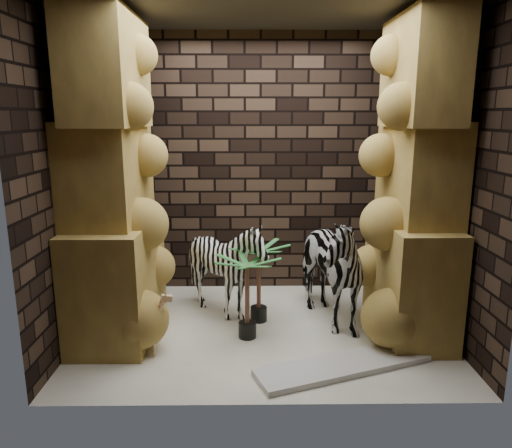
{
  "coord_description": "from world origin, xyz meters",
  "views": [
    {
      "loc": [
        -0.12,
        -4.38,
        2.08
      ],
      "look_at": [
        -0.07,
        0.15,
        1.04
      ],
      "focal_mm": 33.57,
      "sensor_mm": 36.0,
      "label": 1
    }
  ],
  "objects_px": {
    "surfboard": "(343,365)",
    "zebra_left": "(227,272)",
    "zebra_right": "(322,257)",
    "palm_front": "(259,282)",
    "palm_back": "(247,297)",
    "giraffe_toy": "(144,324)"
  },
  "relations": [
    {
      "from": "zebra_right",
      "to": "surfboard",
      "type": "bearing_deg",
      "value": -104.61
    },
    {
      "from": "surfboard",
      "to": "giraffe_toy",
      "type": "bearing_deg",
      "value": 152.16
    },
    {
      "from": "zebra_right",
      "to": "zebra_left",
      "type": "xyz_separation_m",
      "value": [
        -0.97,
        0.14,
        -0.21
      ]
    },
    {
      "from": "zebra_right",
      "to": "surfboard",
      "type": "distance_m",
      "value": 1.16
    },
    {
      "from": "palm_front",
      "to": "palm_back",
      "type": "bearing_deg",
      "value": -107.0
    },
    {
      "from": "zebra_left",
      "to": "zebra_right",
      "type": "bearing_deg",
      "value": -8.06
    },
    {
      "from": "palm_front",
      "to": "palm_back",
      "type": "relative_size",
      "value": 1.03
    },
    {
      "from": "surfboard",
      "to": "zebra_left",
      "type": "bearing_deg",
      "value": 112.94
    },
    {
      "from": "zebra_right",
      "to": "giraffe_toy",
      "type": "distance_m",
      "value": 1.84
    },
    {
      "from": "giraffe_toy",
      "to": "palm_front",
      "type": "height_order",
      "value": "palm_front"
    },
    {
      "from": "zebra_left",
      "to": "palm_front",
      "type": "relative_size",
      "value": 1.26
    },
    {
      "from": "giraffe_toy",
      "to": "palm_front",
      "type": "bearing_deg",
      "value": 23.64
    },
    {
      "from": "giraffe_toy",
      "to": "zebra_left",
      "type": "bearing_deg",
      "value": 39.37
    },
    {
      "from": "zebra_right",
      "to": "palm_front",
      "type": "xyz_separation_m",
      "value": [
        -0.64,
        0.02,
        -0.27
      ]
    },
    {
      "from": "zebra_left",
      "to": "surfboard",
      "type": "xyz_separation_m",
      "value": [
        1.03,
        -1.09,
        -0.46
      ]
    },
    {
      "from": "zebra_right",
      "to": "palm_front",
      "type": "relative_size",
      "value": 1.65
    },
    {
      "from": "zebra_left",
      "to": "palm_back",
      "type": "xyz_separation_m",
      "value": [
        0.22,
        -0.5,
        -0.08
      ]
    },
    {
      "from": "giraffe_toy",
      "to": "palm_back",
      "type": "distance_m",
      "value": 0.97
    },
    {
      "from": "palm_front",
      "to": "palm_back",
      "type": "height_order",
      "value": "palm_front"
    },
    {
      "from": "zebra_right",
      "to": "giraffe_toy",
      "type": "relative_size",
      "value": 2.3
    },
    {
      "from": "zebra_left",
      "to": "giraffe_toy",
      "type": "height_order",
      "value": "zebra_left"
    },
    {
      "from": "giraffe_toy",
      "to": "palm_back",
      "type": "relative_size",
      "value": 0.74
    }
  ]
}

